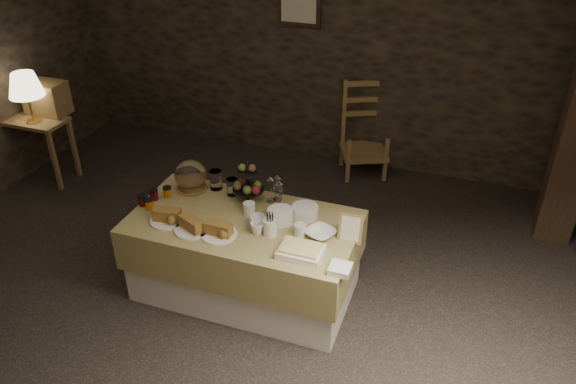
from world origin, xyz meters
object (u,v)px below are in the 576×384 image
(wine_rack, at_px, (46,98))
(table_lamp, at_px, (25,85))
(fruit_stand, at_px, (248,185))
(console_table, at_px, (37,131))
(buffet_table, at_px, (245,251))
(chair, at_px, (366,133))

(wine_rack, bearing_deg, table_lamp, -90.00)
(fruit_stand, bearing_deg, console_table, 165.82)
(buffet_table, bearing_deg, table_lamp, 161.44)
(chair, bearing_deg, fruit_stand, -128.75)
(buffet_table, relative_size, table_lamp, 3.32)
(buffet_table, height_order, wine_rack, wine_rack)
(wine_rack, bearing_deg, buffet_table, -22.87)
(chair, bearing_deg, table_lamp, 179.21)
(console_table, xyz_separation_m, chair, (3.16, 1.32, -0.11))
(wine_rack, height_order, chair, wine_rack)
(table_lamp, height_order, chair, table_lamp)
(console_table, distance_m, wine_rack, 0.35)
(buffet_table, distance_m, table_lamp, 2.90)
(wine_rack, bearing_deg, chair, 20.12)
(table_lamp, relative_size, wine_rack, 1.21)
(buffet_table, xyz_separation_m, wine_rack, (-2.67, 1.13, 0.47))
(table_lamp, relative_size, fruit_stand, 1.46)
(chair, bearing_deg, console_table, 178.11)
(console_table, bearing_deg, fruit_stand, -14.18)
(console_table, distance_m, chair, 3.42)
(wine_rack, distance_m, fruit_stand, 2.74)
(chair, relative_size, fruit_stand, 2.22)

